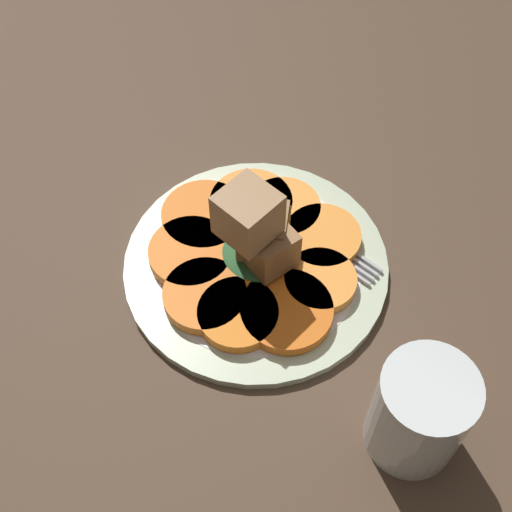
# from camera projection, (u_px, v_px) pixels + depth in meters

# --- Properties ---
(table_slab) EXTENTS (1.20, 1.20, 0.02)m
(table_slab) POSITION_uv_depth(u_px,v_px,m) (256.00, 273.00, 0.71)
(table_slab) COLOR #4C3828
(table_slab) RESTS_ON ground
(plate) EXTENTS (0.26, 0.26, 0.01)m
(plate) POSITION_uv_depth(u_px,v_px,m) (256.00, 265.00, 0.70)
(plate) COLOR beige
(plate) RESTS_ON table_slab
(carrot_slice_0) EXTENTS (0.08, 0.08, 0.01)m
(carrot_slice_0) POSITION_uv_depth(u_px,v_px,m) (251.00, 204.00, 0.73)
(carrot_slice_0) COLOR orange
(carrot_slice_0) RESTS_ON plate
(carrot_slice_1) EXTENTS (0.09, 0.09, 0.01)m
(carrot_slice_1) POSITION_uv_depth(u_px,v_px,m) (204.00, 216.00, 0.72)
(carrot_slice_1) COLOR orange
(carrot_slice_1) RESTS_ON plate
(carrot_slice_2) EXTENTS (0.08, 0.08, 0.01)m
(carrot_slice_2) POSITION_uv_depth(u_px,v_px,m) (191.00, 253.00, 0.69)
(carrot_slice_2) COLOR orange
(carrot_slice_2) RESTS_ON plate
(carrot_slice_3) EXTENTS (0.08, 0.08, 0.01)m
(carrot_slice_3) POSITION_uv_depth(u_px,v_px,m) (205.00, 296.00, 0.67)
(carrot_slice_3) COLOR orange
(carrot_slice_3) RESTS_ON plate
(carrot_slice_4) EXTENTS (0.08, 0.08, 0.01)m
(carrot_slice_4) POSITION_uv_depth(u_px,v_px,m) (238.00, 314.00, 0.65)
(carrot_slice_4) COLOR orange
(carrot_slice_4) RESTS_ON plate
(carrot_slice_5) EXTENTS (0.09, 0.09, 0.01)m
(carrot_slice_5) POSITION_uv_depth(u_px,v_px,m) (287.00, 311.00, 0.66)
(carrot_slice_5) COLOR orange
(carrot_slice_5) RESTS_ON plate
(carrot_slice_6) EXTENTS (0.07, 0.07, 0.01)m
(carrot_slice_6) POSITION_uv_depth(u_px,v_px,m) (320.00, 281.00, 0.67)
(carrot_slice_6) COLOR orange
(carrot_slice_6) RESTS_ON plate
(carrot_slice_7) EXTENTS (0.08, 0.08, 0.01)m
(carrot_slice_7) POSITION_uv_depth(u_px,v_px,m) (322.00, 238.00, 0.70)
(carrot_slice_7) COLOR orange
(carrot_slice_7) RESTS_ON plate
(carrot_slice_8) EXTENTS (0.07, 0.07, 0.01)m
(carrot_slice_8) POSITION_uv_depth(u_px,v_px,m) (284.00, 209.00, 0.72)
(carrot_slice_8) COLOR #F99438
(carrot_slice_8) RESTS_ON plate
(center_pile) EXTENTS (0.08, 0.08, 0.11)m
(center_pile) POSITION_uv_depth(u_px,v_px,m) (260.00, 234.00, 0.66)
(center_pile) COLOR #2D6033
(center_pile) RESTS_ON plate
(fork) EXTENTS (0.18, 0.03, 0.00)m
(fork) POSITION_uv_depth(u_px,v_px,m) (305.00, 231.00, 0.71)
(fork) COLOR #B2B2B7
(fork) RESTS_ON plate
(water_glass) EXTENTS (0.08, 0.08, 0.10)m
(water_glass) POSITION_uv_depth(u_px,v_px,m) (419.00, 413.00, 0.56)
(water_glass) COLOR silver
(water_glass) RESTS_ON table_slab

